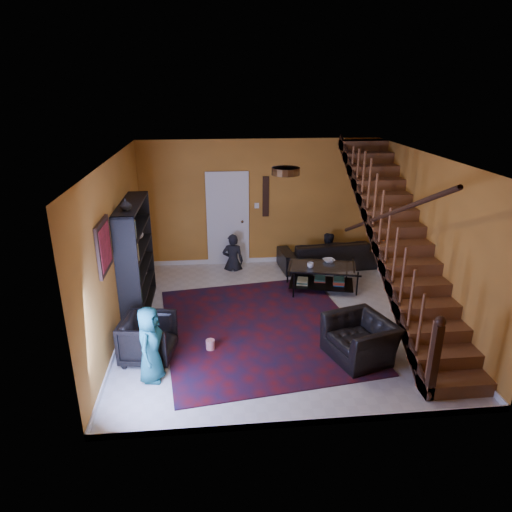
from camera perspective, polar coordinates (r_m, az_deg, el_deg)
The scene contains 21 objects.
floor at distance 8.15m, azimuth 2.39°, elevation -7.73°, with size 5.50×5.50×0.00m, color beige.
room at distance 9.26m, azimuth -6.96°, elevation -3.90°, with size 5.50×5.50×5.50m.
staircase at distance 8.16m, azimuth 17.48°, elevation 2.00°, with size 0.95×5.02×3.18m.
bookshelf at distance 8.34m, azimuth -14.69°, elevation -0.47°, with size 0.35×1.80×2.00m.
door at distance 10.23m, azimuth -3.54°, elevation 4.45°, with size 0.82×0.05×2.05m, color silver.
framed_picture at distance 6.73m, azimuth -18.48°, elevation 1.15°, with size 0.04×0.74×0.74m, color maroon.
wall_hanging at distance 10.17m, azimuth 1.23°, elevation 7.44°, with size 0.14×0.03×0.90m, color black.
ceiling_fixture at distance 6.48m, azimuth 3.74°, elevation 10.54°, with size 0.40×0.40×0.10m, color #3F2814.
rug at distance 7.84m, azimuth 0.60°, elevation -8.89°, with size 3.15×3.60×0.02m, color #440C11.
sofa at distance 10.37m, azimuth 8.89°, elevation 0.30°, with size 2.14×0.84×0.63m, color black.
armchair_left at distance 7.05m, azimuth -13.30°, elevation -10.01°, with size 0.73×0.75×0.69m, color black.
armchair_right at distance 7.09m, azimuth 12.88°, elevation -10.08°, with size 0.96×0.84×0.62m, color black.
person_adult_a at distance 10.15m, azimuth -2.90°, elevation -0.68°, with size 0.46×0.30×1.27m, color black.
person_adult_b at distance 10.46m, azimuth 8.78°, elevation -0.36°, with size 0.60×0.47×1.23m, color black.
person_child at distance 6.49m, azimuth -13.11°, elevation -10.70°, with size 0.54×0.35×1.11m, color #175059.
coffee_table at distance 9.21m, azimuth 8.19°, elevation -2.45°, with size 1.47×1.08×0.50m.
cup_a at distance 9.00m, azimuth 6.81°, elevation -1.15°, with size 0.13×0.13×0.10m, color #999999.
cup_b at distance 9.32m, azimuth 9.34°, elevation -0.57°, with size 0.09×0.09×0.09m, color #999999.
bowl at distance 9.36m, azimuth 9.09°, elevation -0.56°, with size 0.23×0.23×0.06m, color #999999.
vase at distance 7.54m, azimuth -16.01°, elevation 6.21°, with size 0.18×0.18×0.19m, color #999999.
popcorn_bucket at distance 7.23m, azimuth -5.73°, elevation -10.95°, with size 0.14×0.14×0.16m, color red.
Camera 1 is at (-1.04, -7.10, 3.87)m, focal length 32.00 mm.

